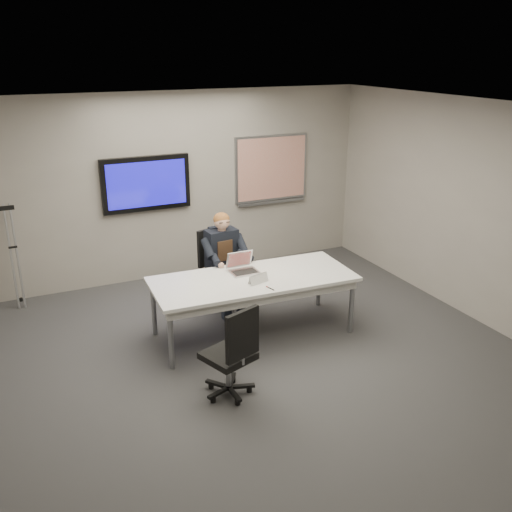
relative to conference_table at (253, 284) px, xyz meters
name	(u,v)px	position (x,y,z in m)	size (l,w,h in m)	color
floor	(264,361)	(-0.18, -0.67, -0.67)	(6.00, 6.00, 0.02)	#333335
ceiling	(265,110)	(-0.18, -0.67, 2.13)	(6.00, 6.00, 0.02)	silver
wall_back	(178,186)	(-0.18, 2.33, 0.73)	(6.00, 0.02, 2.80)	gray
wall_front	(476,393)	(-0.18, -3.67, 0.73)	(6.00, 0.02, 2.80)	gray
wall_right	(478,213)	(2.82, -0.67, 0.73)	(0.02, 6.00, 2.80)	gray
conference_table	(253,284)	(0.00, 0.00, 0.00)	(2.50, 1.14, 0.76)	white
tv_display	(146,184)	(-0.68, 2.27, 0.83)	(1.30, 0.09, 0.80)	black
whiteboard	(271,169)	(1.37, 2.30, 0.86)	(1.25, 0.08, 1.10)	gray
office_chair_far	(219,282)	(-0.06, 1.00, -0.34)	(0.64, 0.64, 1.06)	black
office_chair_near	(231,368)	(-0.76, -1.14, -0.35)	(0.62, 0.62, 1.02)	black
seated_person	(227,273)	(-0.04, 0.75, -0.13)	(0.43, 0.74, 1.34)	#1F2534
crutch	(14,254)	(-2.58, 2.12, 0.08)	(0.20, 0.34, 1.49)	#A6A8AE
laptop	(242,267)	(-0.04, 0.24, 0.15)	(0.34, 0.32, 0.24)	#B6B6B8
name_tent	(258,278)	(-0.01, -0.17, 0.14)	(0.26, 0.07, 0.11)	silver
pen	(270,288)	(0.04, -0.39, 0.09)	(0.01, 0.01, 0.14)	black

